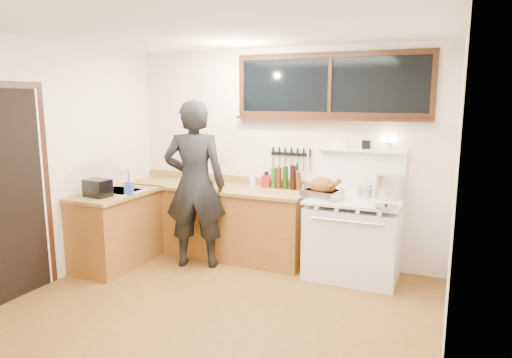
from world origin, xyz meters
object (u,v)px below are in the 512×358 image
at_px(roast_turkey, 323,190).
at_px(man, 195,185).
at_px(cutting_board, 207,183).
at_px(vintage_stove, 353,237).

bearing_deg(roast_turkey, man, -168.60).
relative_size(cutting_board, roast_turkey, 0.85).
bearing_deg(cutting_board, roast_turkey, -0.92).
distance_m(vintage_stove, man, 1.93).
xyz_separation_m(vintage_stove, roast_turkey, (-0.34, -0.12, 0.53)).
bearing_deg(roast_turkey, vintage_stove, 19.18).
bearing_deg(cutting_board, man, -85.86).
height_order(man, roast_turkey, man).
distance_m(vintage_stove, cutting_board, 1.89).
distance_m(cutting_board, roast_turkey, 1.49).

